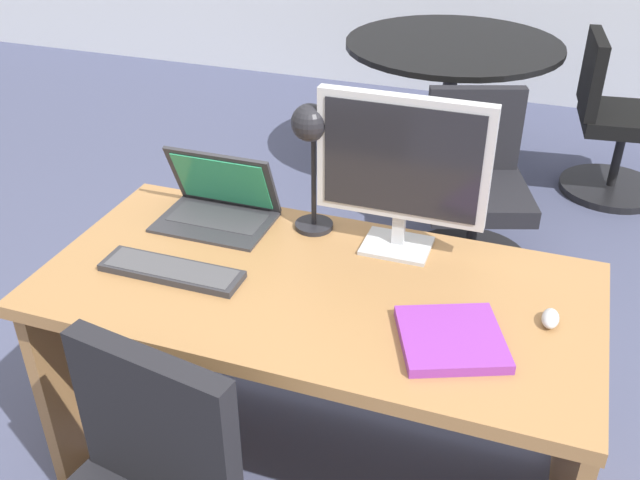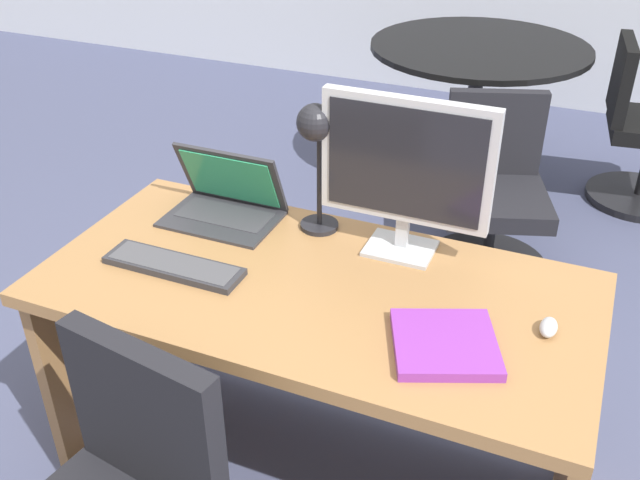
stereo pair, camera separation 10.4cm
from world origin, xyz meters
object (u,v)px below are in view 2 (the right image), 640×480
object	(u,v)px
meeting_chair_near	(492,204)
keyboard	(174,266)
desk	(321,333)
meeting_table	(476,80)
laptop	(227,195)
book	(445,344)
desk_lamp	(316,140)
monitor	(406,167)
mouse	(549,327)

from	to	relation	value
meeting_chair_near	keyboard	bearing A→B (deg)	-112.88
desk	meeting_table	bearing A→B (deg)	90.89
laptop	book	xyz separation A→B (m)	(0.82, -0.38, -0.06)
laptop	desk	bearing A→B (deg)	-26.65
keyboard	desk_lamp	distance (m)	0.55
monitor	meeting_chair_near	world-z (taller)	monitor
desk	meeting_chair_near	bearing A→B (deg)	79.84
meeting_table	meeting_chair_near	xyz separation A→B (m)	(0.29, -0.85, -0.28)
monitor	book	world-z (taller)	monitor
keyboard	laptop	bearing A→B (deg)	92.30
book	meeting_chair_near	xyz separation A→B (m)	(-0.15, 1.59, -0.44)
monitor	meeting_table	size ratio (longest dim) A/B	0.42
laptop	meeting_chair_near	distance (m)	1.47
desk	keyboard	size ratio (longest dim) A/B	3.73
desk	desk_lamp	xyz separation A→B (m)	(-0.11, 0.22, 0.52)
desk	desk_lamp	world-z (taller)	desk_lamp
monitor	mouse	xyz separation A→B (m)	(0.46, -0.23, -0.26)
mouse	desk_lamp	bearing A→B (deg)	162.22
desk_lamp	book	bearing A→B (deg)	-37.73
mouse	meeting_table	world-z (taller)	meeting_table
laptop	keyboard	size ratio (longest dim) A/B	0.85
mouse	monitor	bearing A→B (deg)	153.55
keyboard	meeting_table	distance (m)	2.43
mouse	meeting_table	distance (m)	2.38
desk	laptop	xyz separation A→B (m)	(-0.41, 0.21, 0.28)
laptop	keyboard	xyz separation A→B (m)	(0.01, -0.34, -0.06)
book	monitor	bearing A→B (deg)	121.24
desk	mouse	world-z (taller)	mouse
monitor	mouse	size ratio (longest dim) A/B	6.32
mouse	meeting_chair_near	world-z (taller)	meeting_chair_near
monitor	meeting_table	bearing A→B (deg)	95.63
monitor	desk_lamp	world-z (taller)	monitor
laptop	mouse	world-z (taller)	laptop
book	meeting_table	world-z (taller)	meeting_table
monitor	meeting_chair_near	bearing A→B (deg)	85.88
laptop	keyboard	bearing A→B (deg)	-87.70
mouse	book	distance (m)	0.28
laptop	mouse	bearing A→B (deg)	-12.12
desk	desk_lamp	size ratio (longest dim) A/B	3.70
laptop	meeting_table	size ratio (longest dim) A/B	0.30
desk	meeting_table	size ratio (longest dim) A/B	1.33
monitor	laptop	bearing A→B (deg)	-179.47
desk_lamp	meeting_table	world-z (taller)	desk_lamp
desk	meeting_table	xyz separation A→B (m)	(-0.04, 2.26, 0.07)
desk	book	bearing A→B (deg)	-23.51
desk	keyboard	xyz separation A→B (m)	(-0.40, -0.13, 0.22)
desk	monitor	xyz separation A→B (m)	(0.17, 0.21, 0.49)
keyboard	desk_lamp	size ratio (longest dim) A/B	0.99
meeting_table	mouse	bearing A→B (deg)	-73.78
keyboard	meeting_chair_near	xyz separation A→B (m)	(0.65, 1.55, -0.44)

